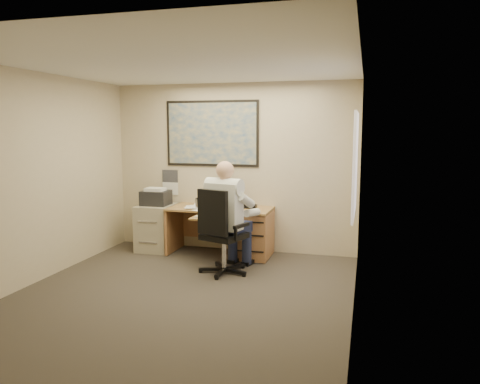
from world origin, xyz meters
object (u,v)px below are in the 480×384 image
(office_chair, at_px, (224,249))
(filing_cabinet, at_px, (157,223))
(desk, at_px, (241,228))
(person, at_px, (225,217))

(office_chair, bearing_deg, filing_cabinet, 165.96)
(desk, bearing_deg, office_chair, -89.11)
(filing_cabinet, relative_size, office_chair, 0.87)
(filing_cabinet, bearing_deg, desk, -0.49)
(person, bearing_deg, office_chair, -64.53)
(filing_cabinet, bearing_deg, person, -32.06)
(filing_cabinet, height_order, person, person)
(person, bearing_deg, desk, 102.83)
(desk, relative_size, office_chair, 1.35)
(filing_cabinet, relative_size, person, 0.67)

